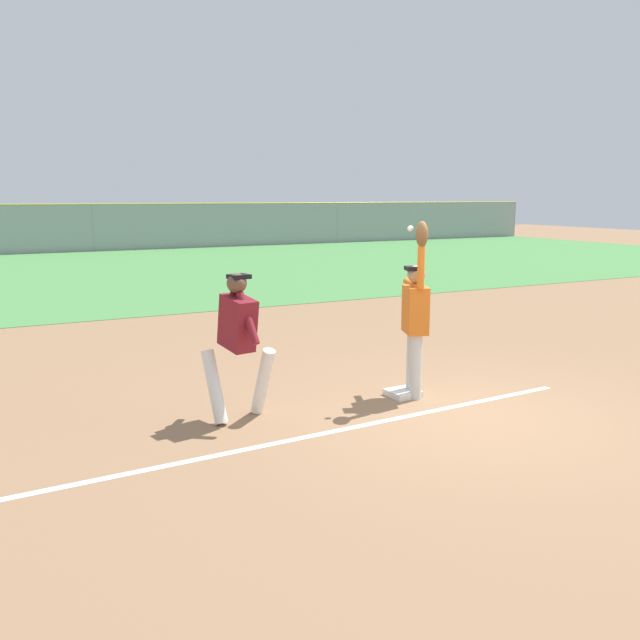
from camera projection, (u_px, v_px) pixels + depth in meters
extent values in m
plane|color=#936D4C|center=(464.00, 415.00, 7.98)|extent=(81.17, 81.17, 0.00)
cube|color=#4C8C47|center=(138.00, 270.00, 23.42)|extent=(52.41, 18.62, 0.01)
cube|color=white|center=(97.00, 480.00, 6.15)|extent=(11.99, 0.73, 0.01)
cube|color=white|center=(403.00, 393.00, 8.73)|extent=(0.40, 0.40, 0.08)
cylinder|color=silver|center=(412.00, 363.00, 8.74)|extent=(0.19, 0.19, 0.85)
cylinder|color=silver|center=(416.00, 367.00, 8.55)|extent=(0.19, 0.19, 0.85)
cube|color=orange|center=(415.00, 310.00, 8.51)|extent=(0.40, 0.50, 0.60)
sphere|color=tan|center=(416.00, 274.00, 8.43)|extent=(0.30, 0.30, 0.23)
cube|color=black|center=(414.00, 268.00, 8.41)|extent=(0.28, 0.27, 0.05)
cylinder|color=orange|center=(421.00, 264.00, 8.19)|extent=(0.12, 0.12, 0.62)
cylinder|color=orange|center=(412.00, 284.00, 8.67)|extent=(0.31, 0.61, 0.09)
ellipsoid|color=brown|center=(422.00, 234.00, 8.12)|extent=(0.23, 0.31, 0.32)
cylinder|color=white|center=(263.00, 381.00, 7.87)|extent=(0.23, 0.45, 0.85)
cylinder|color=white|center=(214.00, 387.00, 7.65)|extent=(0.23, 0.45, 0.85)
cube|color=maroon|center=(238.00, 323.00, 7.63)|extent=(0.36, 0.57, 0.66)
sphere|color=brown|center=(237.00, 283.00, 7.55)|extent=(0.27, 0.27, 0.23)
cube|color=black|center=(239.00, 277.00, 7.55)|extent=(0.25, 0.24, 0.05)
cylinder|color=maroon|center=(228.00, 313.00, 7.78)|extent=(0.17, 0.41, 0.58)
cylinder|color=maroon|center=(248.00, 318.00, 7.45)|extent=(0.17, 0.41, 0.58)
sphere|color=white|center=(410.00, 228.00, 8.21)|extent=(0.07, 0.07, 0.07)
cube|color=#93999E|center=(93.00, 228.00, 31.36)|extent=(52.41, 0.06, 2.18)
cylinder|color=yellow|center=(91.00, 204.00, 31.15)|extent=(52.41, 0.06, 0.06)
cylinder|color=gray|center=(93.00, 228.00, 31.36)|extent=(0.08, 0.08, 2.18)
cylinder|color=gray|center=(337.00, 223.00, 37.27)|extent=(0.08, 0.08, 2.18)
cylinder|color=gray|center=(515.00, 219.00, 43.19)|extent=(0.08, 0.08, 2.18)
cube|color=tan|center=(51.00, 236.00, 33.89)|extent=(4.52, 2.21, 0.55)
cube|color=#2D333D|center=(50.00, 227.00, 33.80)|extent=(2.32, 1.90, 0.40)
cylinder|color=black|center=(77.00, 240.00, 35.48)|extent=(0.61, 0.26, 0.60)
cylinder|color=black|center=(85.00, 242.00, 33.88)|extent=(0.61, 0.26, 0.60)
cylinder|color=black|center=(17.00, 241.00, 33.99)|extent=(0.61, 0.26, 0.60)
cylinder|color=black|center=(23.00, 244.00, 32.40)|extent=(0.61, 0.26, 0.60)
cube|color=black|center=(159.00, 233.00, 36.58)|extent=(4.52, 2.19, 0.55)
cube|color=#2D333D|center=(159.00, 224.00, 36.49)|extent=(2.31, 1.89, 0.40)
cylinder|color=black|center=(179.00, 236.00, 38.17)|extent=(0.61, 0.26, 0.60)
cylinder|color=black|center=(191.00, 238.00, 36.57)|extent=(0.61, 0.26, 0.60)
cylinder|color=black|center=(128.00, 238.00, 36.69)|extent=(0.61, 0.26, 0.60)
cylinder|color=black|center=(138.00, 240.00, 35.09)|extent=(0.61, 0.26, 0.60)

